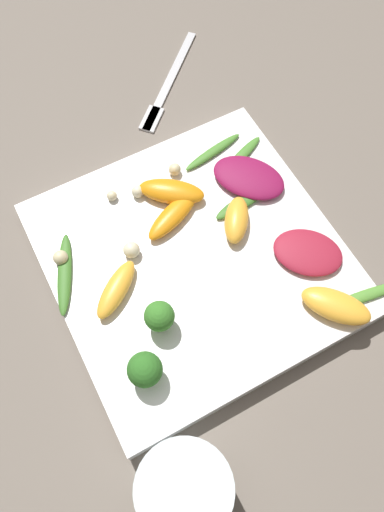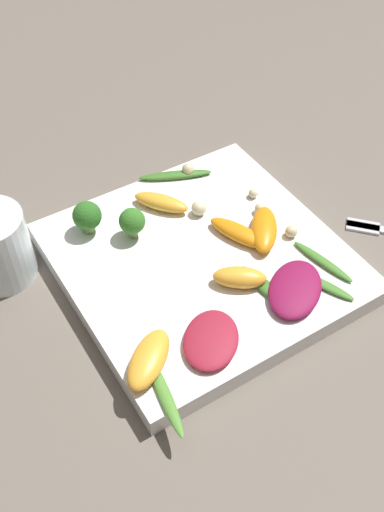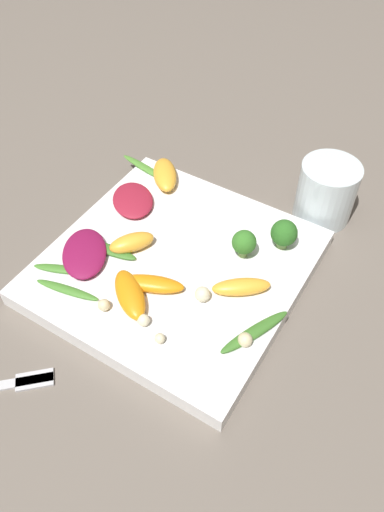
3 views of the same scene
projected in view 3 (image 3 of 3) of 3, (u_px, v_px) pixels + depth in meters
The scene contains 22 objects.
ground_plane at pixel (176, 273), 0.65m from camera, with size 2.40×2.40×0.00m, color #6B6056.
plate at pixel (176, 267), 0.64m from camera, with size 0.31×0.31×0.02m.
drinking_glass at pixel (326, 192), 0.69m from camera, with size 0.08×0.08×0.09m.
radicchio_leaf_0 at pixel (84, 253), 0.63m from camera, with size 0.10×0.10×0.01m.
radicchio_leaf_1 at pixel (133, 200), 0.70m from camera, with size 0.09×0.09×0.01m.
orange_segment_0 at pixel (132, 243), 0.64m from camera, with size 0.06×0.06×0.02m.
orange_segment_1 at pixel (165, 175), 0.73m from camera, with size 0.07×0.08×0.02m.
orange_segment_2 at pixel (130, 294), 0.59m from camera, with size 0.08×0.07×0.02m.
orange_segment_3 at pixel (242, 285), 0.60m from camera, with size 0.07×0.06×0.02m.
orange_segment_4 at pixel (155, 285), 0.60m from camera, with size 0.08×0.05×0.02m.
broccoli_floret_0 at pixel (284, 233), 0.63m from camera, with size 0.03×0.03×0.04m.
broccoli_floret_1 at pixel (244, 243), 0.62m from camera, with size 0.03×0.03×0.04m.
arugula_sprig_0 at pixel (255, 332), 0.56m from camera, with size 0.05×0.09×0.01m.
arugula_sprig_1 at pixel (108, 249), 0.64m from camera, with size 0.08×0.03×0.01m.
arugula_sprig_2 at pixel (146, 168), 0.75m from camera, with size 0.10×0.03×0.01m.
arugula_sprig_3 at pixel (67, 290), 0.60m from camera, with size 0.08×0.03×0.01m.
arugula_sprig_4 at pixel (61, 269), 0.62m from camera, with size 0.07×0.04×0.01m.
macadamia_nut_0 at pixel (144, 320), 0.57m from camera, with size 0.01×0.01×0.01m.
macadamia_nut_1 at pixel (104, 305), 0.58m from camera, with size 0.01×0.01×0.01m.
macadamia_nut_2 at pixel (160, 338), 0.55m from camera, with size 0.01×0.01×0.01m.
macadamia_nut_3 at pixel (202, 294), 0.59m from camera, with size 0.02×0.02×0.02m.
macadamia_nut_4 at pixel (245, 340), 0.55m from camera, with size 0.02×0.02×0.02m.
Camera 3 is at (-0.23, 0.34, 0.51)m, focal length 35.00 mm.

